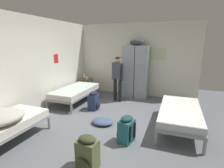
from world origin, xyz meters
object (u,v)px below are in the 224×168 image
shelf_unit (86,84)px  bed_right (180,112)px  backpack_olive (87,153)px  water_bottle (84,76)px  bedding_heap (1,117)px  person_traveler (118,75)px  backpack_teal (126,130)px  clothes_pile_denim (103,121)px  locker_bank (136,71)px  bed_left_rear (76,91)px  lotion_bottle (87,77)px  backpack_navy (94,101)px

shelf_unit → bed_right: (3.47, -1.88, 0.04)m
bed_right → backpack_olive: bearing=-124.9°
water_bottle → backpack_olive: bearing=-60.2°
bedding_heap → person_traveler: (1.14, 3.30, 0.30)m
backpack_teal → clothes_pile_denim: size_ratio=1.03×
bed_right → backpack_teal: bearing=-134.9°
bed_right → person_traveler: person_traveler is taller
locker_bank → bed_left_rear: 2.23m
shelf_unit → backpack_olive: size_ratio=1.04×
bedding_heap → backpack_olive: 1.79m
shelf_unit → lotion_bottle: 0.30m
bed_left_rear → person_traveler: size_ratio=1.27×
locker_bank → backpack_teal: bearing=-80.2°
shelf_unit → lotion_bottle: (0.07, -0.04, 0.29)m
clothes_pile_denim → bedding_heap: bearing=-131.7°
shelf_unit → locker_bank: bearing=4.7°
bed_left_rear → person_traveler: person_traveler is taller
bed_right → shelf_unit: bearing=151.5°
backpack_olive → backpack_navy: bearing=114.1°
bed_left_rear → lotion_bottle: lotion_bottle is taller
water_bottle → lotion_bottle: (0.15, -0.06, -0.03)m
lotion_bottle → clothes_pile_denim: 2.88m
backpack_olive → clothes_pile_denim: (-0.39, 1.50, -0.19)m
bed_right → water_bottle: size_ratio=8.31×
locker_bank → clothes_pile_denim: size_ratio=3.87×
shelf_unit → backpack_olive: bearing=-60.9°
person_traveler → water_bottle: size_ratio=6.56×
backpack_olive → bed_left_rear: bearing=125.0°
backpack_olive → backpack_teal: 1.01m
bed_left_rear → clothes_pile_denim: 1.91m
lotion_bottle → backpack_teal: size_ratio=0.29×
water_bottle → lotion_bottle: size_ratio=1.45×
locker_bank → person_traveler: locker_bank is taller
bed_right → clothes_pile_denim: size_ratio=3.55×
bed_left_rear → backpack_navy: (0.85, -0.38, -0.12)m
bedding_heap → clothes_pile_denim: 2.12m
water_bottle → locker_bank: bearing=3.9°
backpack_teal → backpack_olive: bearing=-110.8°
backpack_navy → clothes_pile_denim: (0.63, -0.79, -0.19)m
locker_bank → person_traveler: size_ratio=1.38×
person_traveler → lotion_bottle: (-1.44, 0.51, -0.27)m
bed_right → lotion_bottle: lotion_bottle is taller
bedding_heap → water_bottle: (-0.45, 3.87, 0.07)m
bed_right → person_traveler: (-1.97, 1.34, 0.53)m
locker_bank → backpack_teal: 3.17m
locker_bank → bed_left_rear: size_ratio=1.09×
backpack_teal → water_bottle: bearing=131.4°
person_traveler → backpack_navy: 1.25m
person_traveler → clothes_pile_denim: bearing=-82.9°
backpack_olive → backpack_navy: (-1.02, 2.29, 0.00)m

